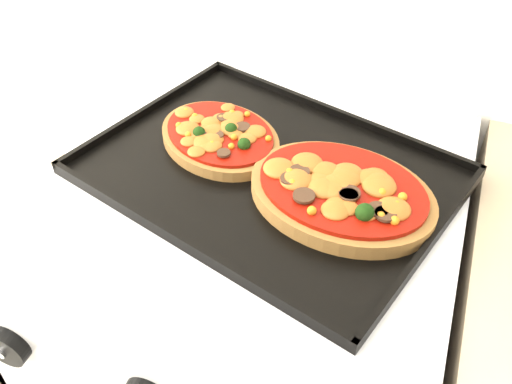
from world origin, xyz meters
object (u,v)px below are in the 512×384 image
at_px(pizza_left, 220,136).
at_px(pizza_right, 342,191).
at_px(stove, 254,354).
at_px(baking_tray, 268,170).

height_order(pizza_left, pizza_right, pizza_right).
distance_m(stove, pizza_left, 0.49).
relative_size(baking_tray, pizza_right, 1.95).
bearing_deg(pizza_right, baking_tray, 166.78).
xyz_separation_m(pizza_left, pizza_right, (0.21, -0.06, 0.00)).
xyz_separation_m(baking_tray, pizza_left, (-0.09, 0.04, 0.01)).
bearing_deg(baking_tray, pizza_right, 3.25).
distance_m(pizza_left, pizza_right, 0.22).
distance_m(baking_tray, pizza_left, 0.10).
bearing_deg(stove, baking_tray, 43.85).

